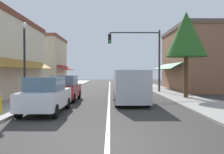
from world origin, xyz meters
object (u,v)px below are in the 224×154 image
object	(u,v)px
parked_car_nearest_left	(46,95)
van_in_lane	(130,85)
parked_car_second_left	(65,88)
street_lamp_left_near	(24,50)
tree_right_near	(186,35)
traffic_signal_mast_arm	(142,50)

from	to	relation	value
parked_car_nearest_left	van_in_lane	distance (m)	5.66
parked_car_second_left	street_lamp_left_near	distance (m)	3.98
street_lamp_left_near	parked_car_nearest_left	bearing A→B (deg)	-52.73
parked_car_second_left	tree_right_near	world-z (taller)	tree_right_near
van_in_lane	tree_right_near	xyz separation A→B (m)	(4.34, 2.53, 3.60)
tree_right_near	parked_car_nearest_left	bearing A→B (deg)	-145.01
tree_right_near	van_in_lane	bearing A→B (deg)	-149.71
traffic_signal_mast_arm	van_in_lane	bearing A→B (deg)	-102.83
traffic_signal_mast_arm	street_lamp_left_near	bearing A→B (deg)	-131.88
parked_car_nearest_left	van_in_lane	xyz separation A→B (m)	(4.39, 3.57, 0.27)
parked_car_nearest_left	traffic_signal_mast_arm	size ratio (longest dim) A/B	0.69
parked_car_nearest_left	street_lamp_left_near	distance (m)	3.94
parked_car_nearest_left	parked_car_second_left	world-z (taller)	same
street_lamp_left_near	parked_car_second_left	bearing A→B (deg)	53.30
street_lamp_left_near	tree_right_near	xyz separation A→B (m)	(10.61, 3.63, 1.45)
van_in_lane	parked_car_nearest_left	bearing A→B (deg)	-141.24
parked_car_nearest_left	tree_right_near	distance (m)	11.33
parked_car_second_left	traffic_signal_mast_arm	xyz separation A→B (m)	(6.19, 6.47, 3.21)
parked_car_nearest_left	street_lamp_left_near	size ratio (longest dim) A/B	0.84
van_in_lane	tree_right_near	world-z (taller)	tree_right_near
street_lamp_left_near	tree_right_near	distance (m)	11.31
street_lamp_left_near	van_in_lane	bearing A→B (deg)	9.89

